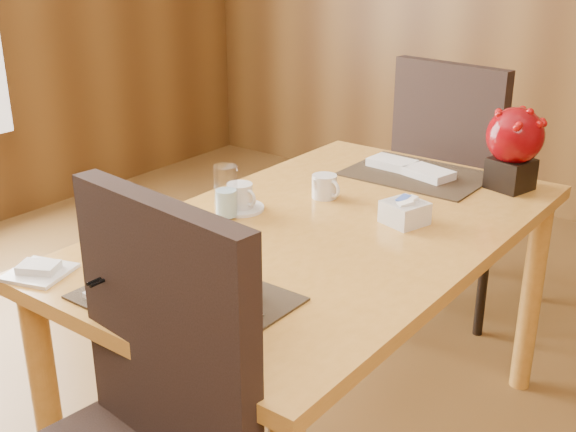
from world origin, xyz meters
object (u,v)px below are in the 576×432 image
Objects in this scene: creamer_jug at (324,186)px; berry_decor at (514,143)px; water_glass at (226,192)px; bread_plate at (39,272)px; coffee_cup at (240,199)px; soup_setting at (170,277)px; sugar_caddy at (405,213)px; dining_table at (324,256)px; far_chair at (461,175)px.

berry_decor reaches higher than creamer_jug.
water_glass reaches higher than bread_plate.
berry_decor is at bearing 60.09° from creamer_jug.
coffee_cup is 0.54× the size of berry_decor.
soup_setting is 0.76m from creamer_jug.
coffee_cup is 1.04× the size of bread_plate.
creamer_jug is (0.14, 0.24, 0.00)m from coffee_cup.
bread_plate is at bearing -155.66° from soup_setting.
berry_decor reaches higher than soup_setting.
sugar_caddy is (0.19, 0.72, -0.02)m from soup_setting.
dining_table is 0.30m from coffee_cup.
far_chair reaches higher than water_glass.
sugar_caddy is at bearing -105.25° from berry_decor.
coffee_cup is 1.34× the size of sugar_caddy.
coffee_cup reaches higher than dining_table.
far_chair reaches higher than bread_plate.
berry_decor is (0.32, 1.18, 0.09)m from soup_setting.
water_glass is at bearing -154.40° from dining_table.
soup_setting is 2.26× the size of coffee_cup.
water_glass reaches higher than coffee_cup.
far_chair is (-0.36, 0.46, -0.30)m from berry_decor.
creamer_jug is at bearing 106.30° from soup_setting.
bread_plate is (-0.37, -0.67, 0.10)m from dining_table.
creamer_jug is 0.94× the size of sugar_caddy.
creamer_jug is 0.30m from sugar_caddy.
soup_setting is at bearing -62.37° from water_glass.
water_glass is at bearing -82.53° from coffee_cup.
berry_decor is (0.55, 0.73, 0.07)m from water_glass.
far_chair is at bearing 104.22° from sugar_caddy.
soup_setting reaches higher than dining_table.
coffee_cup is at bearing 87.23° from far_chair.
dining_table is 14.14× the size of sugar_caddy.
far_chair is at bearing 99.74° from soup_setting.
bread_plate is (-0.10, -0.62, -0.03)m from coffee_cup.
soup_setting is at bearing -105.20° from berry_decor.
far_chair is (0.07, 0.88, -0.19)m from creamer_jug.
dining_table is 5.69× the size of berry_decor.
coffee_cup is at bearing -105.15° from creamer_jug.
bread_plate is at bearing -101.72° from water_glass.
soup_setting is at bearing 15.97° from bread_plate.
soup_setting is 1.22m from berry_decor.
bread_plate is at bearing -99.59° from coffee_cup.
coffee_cup is at bearing 80.41° from bread_plate.
bread_plate is (-0.67, -1.28, -0.14)m from berry_decor.
berry_decor is (0.56, 0.66, 0.11)m from coffee_cup.
coffee_cup is 0.88m from berry_decor.
sugar_caddy is 0.98m from bread_plate.
sugar_caddy is (0.17, 0.15, 0.13)m from dining_table.
sugar_caddy is 0.40× the size of berry_decor.
creamer_jug is (0.13, 0.31, -0.04)m from water_glass.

